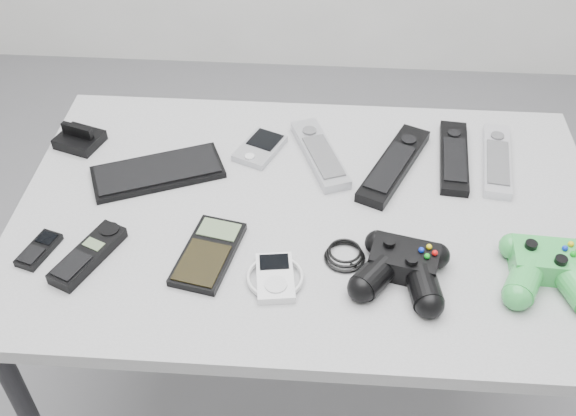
# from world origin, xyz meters

# --- Properties ---
(desk) EXTENTS (1.07, 0.69, 0.72)m
(desk) POSITION_xyz_m (-0.02, 0.04, 0.65)
(desk) COLOR gray
(desk) RESTS_ON floor
(pda_keyboard) EXTENTS (0.27, 0.19, 0.02)m
(pda_keyboard) POSITION_xyz_m (-0.32, 0.12, 0.72)
(pda_keyboard) COLOR black
(pda_keyboard) RESTS_ON desk
(dock_bracket) EXTENTS (0.10, 0.10, 0.05)m
(dock_bracket) POSITION_xyz_m (-0.50, 0.20, 0.74)
(dock_bracket) COLOR black
(dock_bracket) RESTS_ON desk
(pda) EXTENTS (0.11, 0.13, 0.02)m
(pda) POSITION_xyz_m (-0.13, 0.20, 0.72)
(pda) COLOR #A6A7AD
(pda) RESTS_ON desk
(remote_silver_a) EXTENTS (0.13, 0.22, 0.02)m
(remote_silver_a) POSITION_xyz_m (-0.01, 0.19, 0.73)
(remote_silver_a) COLOR #A6A7AD
(remote_silver_a) RESTS_ON desk
(remote_black_a) EXTENTS (0.15, 0.25, 0.03)m
(remote_black_a) POSITION_xyz_m (0.14, 0.16, 0.73)
(remote_black_a) COLOR black
(remote_black_a) RESTS_ON desk
(remote_black_b) EXTENTS (0.07, 0.22, 0.02)m
(remote_black_b) POSITION_xyz_m (0.26, 0.20, 0.73)
(remote_black_b) COLOR black
(remote_black_b) RESTS_ON desk
(remote_silver_b) EXTENTS (0.08, 0.23, 0.02)m
(remote_silver_b) POSITION_xyz_m (0.34, 0.20, 0.73)
(remote_silver_b) COLOR silver
(remote_silver_b) RESTS_ON desk
(mobile_phone) EXTENTS (0.06, 0.09, 0.01)m
(mobile_phone) POSITION_xyz_m (-0.48, -0.10, 0.72)
(mobile_phone) COLOR black
(mobile_phone) RESTS_ON desk
(cordless_handset) EXTENTS (0.10, 0.16, 0.02)m
(cordless_handset) POSITION_xyz_m (-0.39, -0.11, 0.73)
(cordless_handset) COLOR black
(cordless_handset) RESTS_ON desk
(calculator) EXTENTS (0.11, 0.18, 0.02)m
(calculator) POSITION_xyz_m (-0.19, -0.09, 0.72)
(calculator) COLOR black
(calculator) RESTS_ON desk
(mp3_player) EXTENTS (0.11, 0.11, 0.02)m
(mp3_player) POSITION_xyz_m (-0.07, -0.14, 0.72)
(mp3_player) COLOR silver
(mp3_player) RESTS_ON desk
(controller_black) EXTENTS (0.29, 0.22, 0.05)m
(controller_black) POSITION_xyz_m (0.14, -0.12, 0.74)
(controller_black) COLOR black
(controller_black) RESTS_ON desk
(controller_green) EXTENTS (0.17, 0.18, 0.05)m
(controller_green) POSITION_xyz_m (0.37, -0.10, 0.74)
(controller_green) COLOR green
(controller_green) RESTS_ON desk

